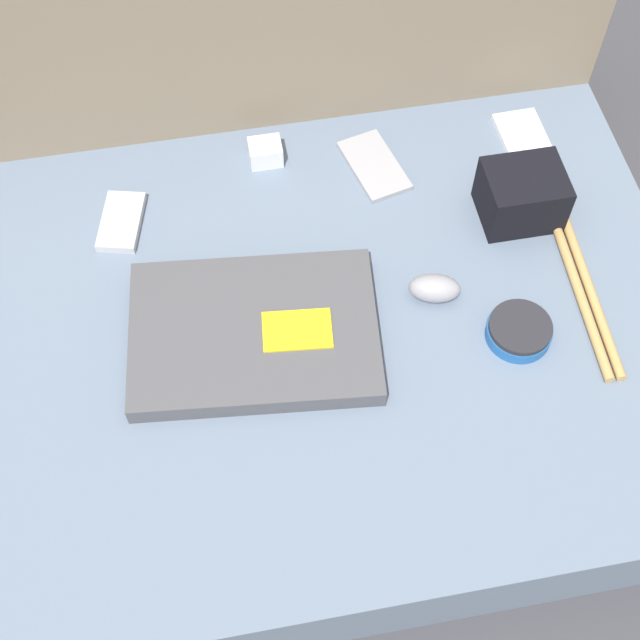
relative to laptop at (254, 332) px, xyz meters
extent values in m
plane|color=#38383D|center=(0.09, 0.00, -0.15)|extent=(8.00, 8.00, 0.00)
cube|color=slate|center=(0.09, 0.00, -0.08)|extent=(1.02, 0.75, 0.13)
cube|color=#7F705B|center=(0.09, 0.47, 0.11)|extent=(1.02, 0.20, 0.51)
cube|color=#47474C|center=(0.00, 0.00, 0.00)|extent=(0.35, 0.26, 0.03)
cube|color=yellow|center=(0.05, -0.02, 0.02)|extent=(0.10, 0.07, 0.00)
ellipsoid|color=gray|center=(0.25, 0.02, 0.00)|extent=(0.08, 0.06, 0.04)
cylinder|color=#1E569E|center=(0.34, -0.06, -0.01)|extent=(0.09, 0.09, 0.02)
cylinder|color=#232328|center=(0.34, -0.06, 0.01)|extent=(0.08, 0.08, 0.01)
cube|color=silver|center=(0.46, 0.27, -0.01)|extent=(0.07, 0.11, 0.01)
cube|color=#B7B7BC|center=(-0.16, 0.22, -0.01)|extent=(0.08, 0.11, 0.01)
cube|color=#99999E|center=(0.22, 0.26, -0.01)|extent=(0.10, 0.14, 0.01)
cube|color=black|center=(0.40, 0.14, 0.03)|extent=(0.11, 0.09, 0.08)
cube|color=silver|center=(0.06, 0.31, 0.00)|extent=(0.05, 0.04, 0.03)
cylinder|color=tan|center=(0.45, 0.02, -0.01)|extent=(0.03, 0.34, 0.01)
cylinder|color=tan|center=(0.46, 0.02, -0.01)|extent=(0.03, 0.34, 0.01)
camera|label=1|loc=(-0.02, -0.61, 1.00)|focal=50.00mm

